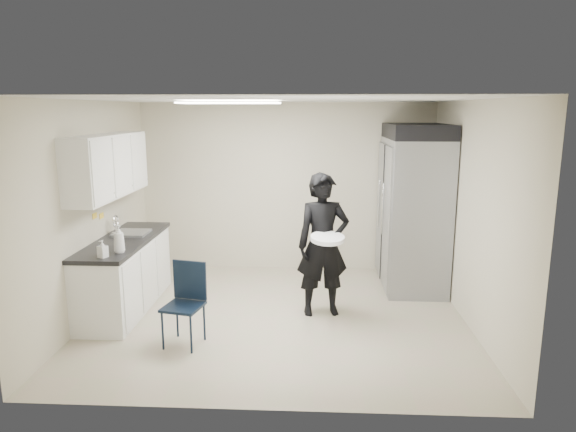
# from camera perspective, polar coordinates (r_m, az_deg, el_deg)

# --- Properties ---
(floor) EXTENTS (4.50, 4.50, 0.00)m
(floor) POSITION_cam_1_polar(r_m,az_deg,el_deg) (6.41, -1.13, -11.12)
(floor) COLOR tan
(floor) RESTS_ON ground
(ceiling) EXTENTS (4.50, 4.50, 0.00)m
(ceiling) POSITION_cam_1_polar(r_m,az_deg,el_deg) (5.91, -1.23, 12.81)
(ceiling) COLOR silver
(ceiling) RESTS_ON back_wall
(back_wall) EXTENTS (4.50, 0.00, 4.50)m
(back_wall) POSITION_cam_1_polar(r_m,az_deg,el_deg) (7.99, -0.15, 3.17)
(back_wall) COLOR #BFB89D
(back_wall) RESTS_ON floor
(left_wall) EXTENTS (0.00, 4.00, 4.00)m
(left_wall) POSITION_cam_1_polar(r_m,az_deg,el_deg) (6.58, -21.12, 0.52)
(left_wall) COLOR #BFB89D
(left_wall) RESTS_ON floor
(right_wall) EXTENTS (0.00, 4.00, 4.00)m
(right_wall) POSITION_cam_1_polar(r_m,az_deg,el_deg) (6.28, 19.76, 0.12)
(right_wall) COLOR #BFB89D
(right_wall) RESTS_ON floor
(ceiling_panel) EXTENTS (1.20, 0.60, 0.02)m
(ceiling_panel) POSITION_cam_1_polar(r_m,az_deg,el_deg) (6.38, -6.48, 12.39)
(ceiling_panel) COLOR white
(ceiling_panel) RESTS_ON ceiling
(lower_counter) EXTENTS (0.60, 1.90, 0.86)m
(lower_counter) POSITION_cam_1_polar(r_m,az_deg,el_deg) (6.85, -17.61, -6.32)
(lower_counter) COLOR silver
(lower_counter) RESTS_ON floor
(countertop) EXTENTS (0.64, 1.95, 0.05)m
(countertop) POSITION_cam_1_polar(r_m,az_deg,el_deg) (6.73, -17.85, -2.63)
(countertop) COLOR black
(countertop) RESTS_ON lower_counter
(sink) EXTENTS (0.42, 0.40, 0.14)m
(sink) POSITION_cam_1_polar(r_m,az_deg,el_deg) (6.96, -16.97, -2.25)
(sink) COLOR gray
(sink) RESTS_ON countertop
(faucet) EXTENTS (0.02, 0.02, 0.24)m
(faucet) POSITION_cam_1_polar(r_m,az_deg,el_deg) (6.99, -18.58, -1.02)
(faucet) COLOR silver
(faucet) RESTS_ON countertop
(upper_cabinets) EXTENTS (0.35, 1.80, 0.75)m
(upper_cabinets) POSITION_cam_1_polar(r_m,az_deg,el_deg) (6.62, -19.37, 5.31)
(upper_cabinets) COLOR silver
(upper_cabinets) RESTS_ON left_wall
(towel_dispenser) EXTENTS (0.22, 0.30, 0.35)m
(towel_dispenser) POSITION_cam_1_polar(r_m,az_deg,el_deg) (7.73, -16.53, 4.79)
(towel_dispenser) COLOR black
(towel_dispenser) RESTS_ON left_wall
(notice_sticker_left) EXTENTS (0.00, 0.12, 0.07)m
(notice_sticker_left) POSITION_cam_1_polar(r_m,az_deg,el_deg) (6.68, -20.68, 0.02)
(notice_sticker_left) COLOR yellow
(notice_sticker_left) RESTS_ON left_wall
(notice_sticker_right) EXTENTS (0.00, 0.12, 0.07)m
(notice_sticker_right) POSITION_cam_1_polar(r_m,az_deg,el_deg) (6.87, -20.00, 0.03)
(notice_sticker_right) COLOR yellow
(notice_sticker_right) RESTS_ON left_wall
(commercial_fridge) EXTENTS (0.80, 1.35, 2.10)m
(commercial_fridge) POSITION_cam_1_polar(r_m,az_deg,el_deg) (7.44, 13.75, 0.24)
(commercial_fridge) COLOR gray
(commercial_fridge) RESTS_ON floor
(fridge_compressor) EXTENTS (0.80, 1.35, 0.20)m
(fridge_compressor) POSITION_cam_1_polar(r_m,az_deg,el_deg) (7.31, 14.19, 9.11)
(fridge_compressor) COLOR black
(fridge_compressor) RESTS_ON commercial_fridge
(folding_chair) EXTENTS (0.46, 0.46, 0.86)m
(folding_chair) POSITION_cam_1_polar(r_m,az_deg,el_deg) (5.65, -11.59, -9.86)
(folding_chair) COLOR black
(folding_chair) RESTS_ON floor
(man_tuxedo) EXTENTS (0.71, 0.54, 1.75)m
(man_tuxedo) POSITION_cam_1_polar(r_m,az_deg,el_deg) (6.26, 3.90, -3.23)
(man_tuxedo) COLOR black
(man_tuxedo) RESTS_ON floor
(bucket_lid) EXTENTS (0.47, 0.47, 0.05)m
(bucket_lid) POSITION_cam_1_polar(r_m,az_deg,el_deg) (5.98, 4.41, -2.49)
(bucket_lid) COLOR white
(bucket_lid) RESTS_ON man_tuxedo
(soap_bottle_a) EXTENTS (0.17, 0.17, 0.32)m
(soap_bottle_a) POSITION_cam_1_polar(r_m,az_deg,el_deg) (6.06, -18.28, -2.43)
(soap_bottle_a) COLOR white
(soap_bottle_a) RESTS_ON countertop
(soap_bottle_b) EXTENTS (0.12, 0.12, 0.19)m
(soap_bottle_b) POSITION_cam_1_polar(r_m,az_deg,el_deg) (5.93, -19.91, -3.45)
(soap_bottle_b) COLOR #B3B5C0
(soap_bottle_b) RESTS_ON countertop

